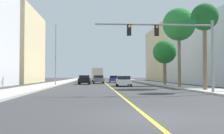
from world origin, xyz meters
TOP-DOWN VIEW (x-y plane):
  - ground at (0.00, 42.00)m, footprint 192.00×192.00m
  - sidewalk_left at (-8.66, 42.00)m, footprint 3.49×168.00m
  - sidewalk_right at (8.66, 42.00)m, footprint 3.49×168.00m
  - lane_marking_center at (0.00, 42.00)m, footprint 0.16×144.00m
  - building_left_far at (-20.32, 42.69)m, footprint 13.86×17.55m
  - building_right_near at (19.51, 32.97)m, footprint 12.24×25.40m
  - building_right_far at (20.38, 59.12)m, footprint 13.98×20.17m
  - traffic_signal_mast at (4.39, 10.58)m, footprint 9.26×0.36m
  - street_lamp at (-7.42, 27.77)m, footprint 0.56×0.28m
  - palm_near at (8.19, 14.04)m, footprint 2.48×2.48m
  - palm_mid at (7.80, 20.17)m, footprint 3.77×3.77m
  - palm_far at (7.74, 26.31)m, footprint 3.24×3.24m
  - car_blue at (1.82, 42.60)m, footprint 1.93×4.06m
  - car_white at (1.89, 25.24)m, footprint 2.01×4.44m
  - car_gray at (-1.31, 36.92)m, footprint 2.02×4.49m
  - car_black at (-3.57, 32.73)m, footprint 1.89×3.88m
  - car_yellow at (-4.07, 41.50)m, footprint 1.80×3.92m
  - delivery_truck at (-1.44, 50.97)m, footprint 2.45×8.39m

SIDE VIEW (x-z plane):
  - ground at x=0.00m, z-range 0.00..0.00m
  - lane_marking_center at x=0.00m, z-range 0.00..0.01m
  - sidewalk_left at x=-8.66m, z-range 0.00..0.15m
  - sidewalk_right at x=8.66m, z-range 0.00..0.15m
  - car_white at x=1.89m, z-range 0.03..1.39m
  - car_blue at x=1.82m, z-range 0.03..1.41m
  - car_yellow at x=-4.07m, z-range 0.03..1.42m
  - car_black at x=-3.57m, z-range 0.02..1.47m
  - car_gray at x=-1.31m, z-range 0.03..1.48m
  - delivery_truck at x=-1.44m, z-range 0.11..3.15m
  - traffic_signal_mast at x=4.39m, z-range 1.49..7.10m
  - palm_far at x=7.74m, z-range 1.57..7.73m
  - street_lamp at x=-7.42m, z-range 0.58..9.17m
  - building_right_near at x=19.51m, z-range 0.00..9.91m
  - palm_near at x=8.19m, z-range 2.68..10.59m
  - building_right_far at x=20.38m, z-range 0.00..13.93m
  - building_left_far at x=-20.32m, z-range 0.00..13.97m
  - palm_mid at x=7.80m, z-range 2.74..11.81m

